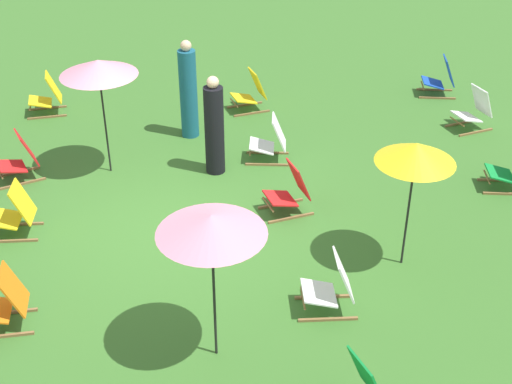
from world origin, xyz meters
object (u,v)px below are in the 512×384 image
at_px(deckchair_3, 251,93).
at_px(person_0, 214,128).
at_px(deckchair_8, 15,213).
at_px(deckchair_1, 511,169).
at_px(deckchair_7, 271,141).
at_px(person_1, 188,92).
at_px(umbrella_2, 416,153).
at_px(umbrella_0, 211,225).
at_px(deckchair_13, 474,111).
at_px(deckchair_11, 441,78).
at_px(deckchair_12, 331,286).
at_px(deckchair_0, 290,191).
at_px(deckchair_4, 4,302).
at_px(deckchair_6, 47,96).
at_px(umbrella_1, 98,68).
at_px(deckchair_10, 20,159).

relative_size(deckchair_3, person_0, 0.48).
height_order(deckchair_3, deckchair_8, same).
height_order(deckchair_1, deckchair_7, same).
height_order(deckchair_1, person_1, person_1).
relative_size(deckchair_7, umbrella_2, 0.44).
xyz_separation_m(umbrella_0, umbrella_2, (-1.31, 2.80, -0.10)).
relative_size(deckchair_13, umbrella_0, 0.43).
distance_m(deckchair_11, umbrella_0, 8.94).
xyz_separation_m(deckchair_8, deckchair_11, (-3.77, 8.24, 0.00)).
height_order(deckchair_1, person_0, person_0).
bearing_deg(deckchair_12, deckchair_13, 145.48).
bearing_deg(deckchair_12, deckchair_1, 130.06).
height_order(deckchair_0, deckchair_7, same).
xyz_separation_m(deckchair_4, deckchair_6, (-6.34, 0.06, 0.00)).
relative_size(deckchair_0, umbrella_1, 0.41).
distance_m(deckchair_1, deckchair_13, 2.25).
relative_size(deckchair_7, person_1, 0.45).
relative_size(deckchair_6, deckchair_11, 0.97).
bearing_deg(deckchair_11, umbrella_1, -58.77).
bearing_deg(deckchair_13, deckchair_4, -74.77).
bearing_deg(deckchair_0, person_1, -166.79).
bearing_deg(umbrella_1, umbrella_0, 14.74).
relative_size(deckchair_4, umbrella_0, 0.42).
xyz_separation_m(deckchair_4, person_1, (-4.87, 2.76, 0.51)).
xyz_separation_m(umbrella_1, person_0, (0.33, 1.79, -1.07)).
bearing_deg(deckchair_12, deckchair_8, -113.92).
height_order(deckchair_0, deckchair_1, same).
relative_size(deckchair_4, person_0, 0.48).
xyz_separation_m(umbrella_0, person_0, (-4.37, 0.55, -1.04)).
relative_size(deckchair_3, deckchair_8, 1.00).
distance_m(deckchair_0, deckchair_11, 5.65).
distance_m(deckchair_7, deckchair_8, 4.46).
relative_size(deckchair_13, person_0, 0.48).
xyz_separation_m(deckchair_3, umbrella_2, (5.43, 1.23, 1.39)).
distance_m(deckchair_4, deckchair_6, 6.34).
xyz_separation_m(deckchair_6, deckchair_8, (4.28, -0.16, 0.00)).
bearing_deg(deckchair_13, umbrella_2, -48.45).
distance_m(umbrella_1, person_0, 2.11).
relative_size(deckchair_1, deckchair_10, 0.98).
xyz_separation_m(deckchair_6, deckchair_12, (6.75, 3.99, 0.00)).
relative_size(deckchair_11, umbrella_0, 0.43).
bearing_deg(deckchair_12, deckchair_0, -172.62).
xyz_separation_m(deckchair_8, person_0, (-1.36, 3.15, 0.45)).
height_order(deckchair_0, deckchair_8, same).
bearing_deg(person_0, deckchair_0, -72.48).
distance_m(deckchair_6, umbrella_0, 7.82).
distance_m(deckchair_10, deckchair_13, 8.34).
bearing_deg(umbrella_2, person_0, -143.62).
distance_m(deckchair_4, deckchair_12, 4.07).
bearing_deg(umbrella_1, deckchair_8, -38.89).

